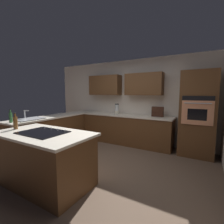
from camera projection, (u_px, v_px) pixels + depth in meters
name	position (u px, v px, depth m)	size (l,w,h in m)	color
ground_plane	(96.00, 165.00, 3.53)	(14.00, 14.00, 0.00)	brown
wall_back	(131.00, 98.00, 5.16)	(6.00, 0.44, 2.60)	silver
lower_cabinets_back	(126.00, 130.00, 5.01)	(2.80, 0.60, 0.86)	brown
countertop_back	(126.00, 115.00, 4.96)	(2.84, 0.64, 0.04)	silver
lower_cabinets_side	(57.00, 131.00, 4.86)	(0.60, 2.90, 0.86)	brown
countertop_side	(57.00, 116.00, 4.81)	(0.64, 2.94, 0.04)	silver
island_base	(44.00, 159.00, 2.77)	(1.63, 0.87, 0.86)	brown
island_top	(43.00, 134.00, 2.71)	(1.71, 0.95, 0.04)	silver
wall_oven	(198.00, 114.00, 3.96)	(0.80, 0.66, 2.10)	brown
sink_unit	(29.00, 119.00, 4.08)	(0.46, 0.70, 0.23)	#515456
cooktop	(43.00, 132.00, 2.72)	(0.76, 0.56, 0.03)	black
blender	(117.00, 110.00, 5.07)	(0.15, 0.15, 0.33)	beige
spice_rack	(158.00, 112.00, 4.54)	(0.32, 0.11, 0.28)	#381E14
dish_soap_bottle	(11.00, 117.00, 3.62)	(0.07, 0.07, 0.31)	#336B38
oil_bottle	(15.00, 122.00, 2.96)	(0.07, 0.07, 0.31)	brown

